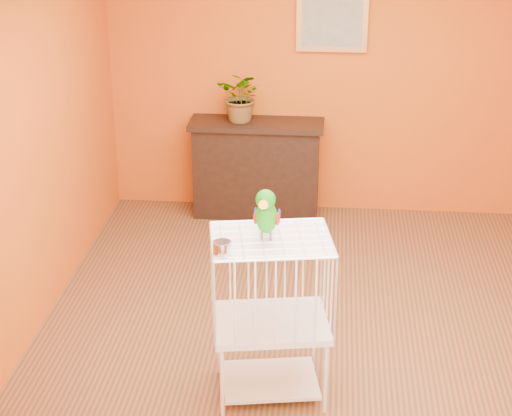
# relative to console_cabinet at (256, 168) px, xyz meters

# --- Properties ---
(ground) EXTENTS (4.50, 4.50, 0.00)m
(ground) POSITION_rel_console_cabinet_xyz_m (0.64, -2.04, -0.45)
(ground) COLOR brown
(ground) RESTS_ON ground
(room_shell) EXTENTS (4.50, 4.50, 4.50)m
(room_shell) POSITION_rel_console_cabinet_xyz_m (0.64, -2.04, 1.14)
(room_shell) COLOR #CE5313
(room_shell) RESTS_ON ground
(console_cabinet) EXTENTS (1.20, 0.43, 0.89)m
(console_cabinet) POSITION_rel_console_cabinet_xyz_m (0.00, 0.00, 0.00)
(console_cabinet) COLOR black
(console_cabinet) RESTS_ON ground
(potted_plant) EXTENTS (0.54, 0.57, 0.36)m
(potted_plant) POSITION_rel_console_cabinet_xyz_m (-0.13, -0.06, 0.63)
(potted_plant) COLOR #26722D
(potted_plant) RESTS_ON console_cabinet
(framed_picture) EXTENTS (0.62, 0.04, 0.50)m
(framed_picture) POSITION_rel_console_cabinet_xyz_m (0.64, 0.18, 1.30)
(framed_picture) COLOR #B1813F
(framed_picture) RESTS_ON room_shell
(birdcage) EXTENTS (0.77, 0.65, 1.07)m
(birdcage) POSITION_rel_console_cabinet_xyz_m (0.35, -2.80, 0.11)
(birdcage) COLOR white
(birdcage) RESTS_ON ground
(feed_cup) EXTENTS (0.10, 0.10, 0.07)m
(feed_cup) POSITION_rel_console_cabinet_xyz_m (0.09, -3.03, 0.66)
(feed_cup) COLOR silver
(feed_cup) RESTS_ON birdcage
(parrot) EXTENTS (0.16, 0.29, 0.33)m
(parrot) POSITION_rel_console_cabinet_xyz_m (0.32, -2.81, 0.79)
(parrot) COLOR #59544C
(parrot) RESTS_ON birdcage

